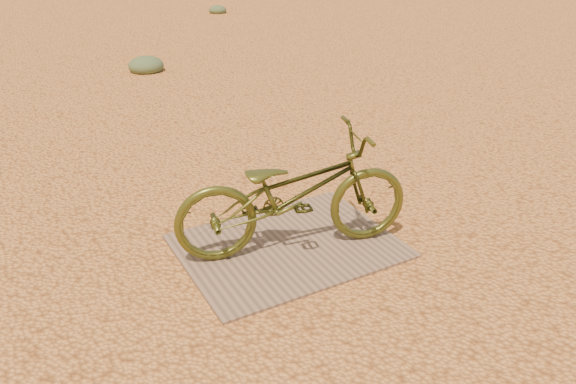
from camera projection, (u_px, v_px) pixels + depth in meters
ground at (352, 246)px, 4.45m from camera, size 120.00×120.00×0.00m
plywood_board at (288, 246)px, 4.44m from camera, size 1.65×1.26×0.02m
bicycle at (294, 193)px, 4.19m from camera, size 1.90×1.03×0.95m
kale_a at (147, 71)px, 9.45m from camera, size 0.59×0.59×0.32m
kale_b at (218, 13)px, 15.04m from camera, size 0.47×0.47×0.26m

